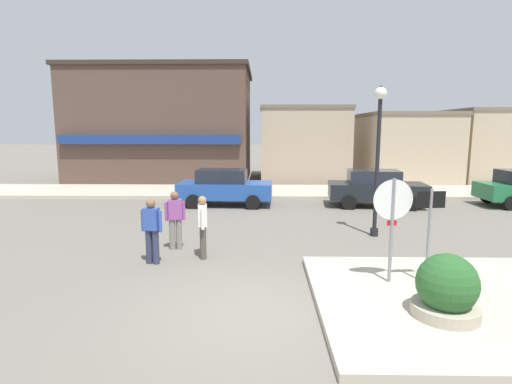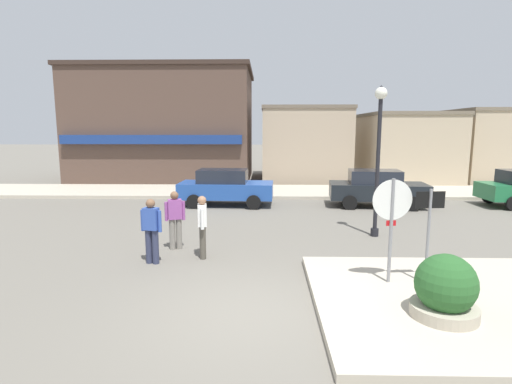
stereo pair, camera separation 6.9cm
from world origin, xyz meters
name	(u,v)px [view 1 (the left image)]	position (x,y,z in m)	size (l,w,h in m)	color
ground_plane	(253,314)	(0.00, 0.00, 0.00)	(160.00, 160.00, 0.00)	#6B665B
sidewalk_corner	(487,302)	(4.37, 0.41, 0.07)	(6.40, 4.80, 0.15)	#B7AD99
kerb_far	(260,191)	(0.00, 13.77, 0.07)	(80.00, 4.00, 0.15)	#B7AD99
stop_sign	(392,217)	(2.78, 1.21, 1.52)	(0.82, 0.11, 2.30)	gray
one_way_sign	(429,227)	(3.52, 1.16, 1.33)	(0.60, 0.08, 2.10)	gray
planter	(446,293)	(3.25, -0.32, 0.56)	(1.10, 1.10, 1.23)	#ADA38E
lamp_post	(378,140)	(3.62, 5.36, 2.96)	(0.36, 0.36, 4.54)	black
parked_car_nearest	(225,187)	(-1.49, 10.31, 0.81)	(4.07, 2.01, 1.56)	#234C9E
parked_car_second	(376,188)	(4.98, 10.19, 0.81)	(4.15, 2.18, 1.56)	black
pedestrian_crossing_near	(152,229)	(-2.53, 2.67, 0.87)	(0.56, 0.30, 1.61)	#2D334C
pedestrian_crossing_far	(203,225)	(-1.35, 3.12, 0.87)	(0.27, 0.56, 1.61)	#4C473D
pedestrian_kerb_side	(175,218)	(-2.22, 3.86, 0.87)	(0.55, 0.32, 1.61)	gray
building_corner_shop	(166,125)	(-6.17, 19.60, 3.51)	(11.05, 8.15, 7.01)	brown
building_storefront_left_near	(302,144)	(2.72, 19.60, 2.33)	(5.43, 6.39, 4.65)	tan
building_storefront_left_mid	(403,147)	(9.00, 18.79, 2.13)	(5.14, 6.49, 4.25)	tan
building_storefront_right_near	(505,145)	(15.70, 19.34, 2.25)	(7.46, 6.09, 4.50)	tan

